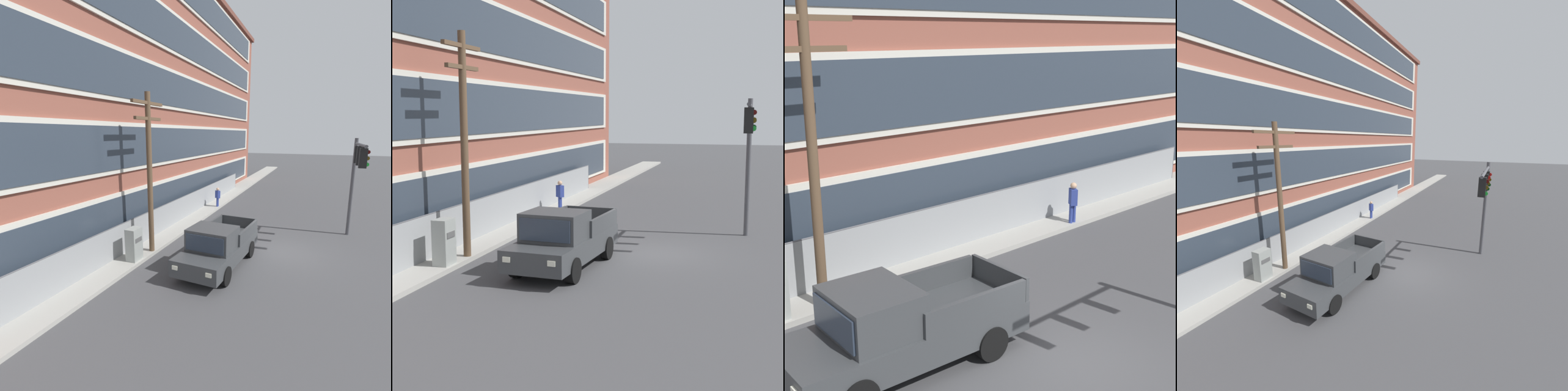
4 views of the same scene
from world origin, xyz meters
TOP-DOWN VIEW (x-y plane):
  - ground_plane at (0.00, 0.00)m, footprint 160.00×160.00m
  - sidewalk_building_side at (0.00, 6.73)m, footprint 80.00×1.86m
  - brick_mill_building at (6.09, 12.81)m, footprint 38.07×10.91m
  - chain_link_fence at (3.04, 7.08)m, footprint 27.47×0.06m
  - traffic_signal_mast at (2.81, -3.30)m, footprint 4.83×0.43m
  - pickup_truck_dark_grey at (-2.93, 2.45)m, footprint 5.60×2.45m
  - utility_pole_near_corner at (-2.76, 6.01)m, footprint 2.54×0.26m
  - electrical_cabinet at (-4.05, 6.18)m, footprint 0.72×0.52m
  - pedestrian_near_cabinet at (7.57, 6.01)m, footprint 0.43×0.46m

SIDE VIEW (x-z plane):
  - ground_plane at x=0.00m, z-range 0.00..0.00m
  - sidewalk_building_side at x=0.00m, z-range 0.00..0.16m
  - electrical_cabinet at x=-4.05m, z-range 0.00..1.68m
  - chain_link_fence at x=3.04m, z-range 0.02..1.73m
  - pickup_truck_dark_grey at x=-2.93m, z-range -0.06..1.96m
  - pedestrian_near_cabinet at x=7.57m, z-range 0.13..1.82m
  - traffic_signal_mast at x=2.81m, z-range 1.30..7.01m
  - utility_pole_near_corner at x=-2.76m, z-range 0.46..8.29m
  - brick_mill_building at x=6.09m, z-range 0.01..17.44m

